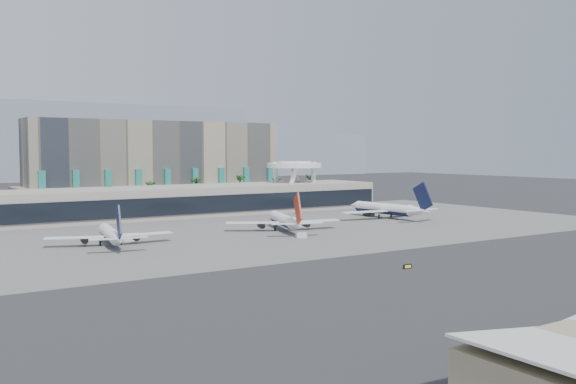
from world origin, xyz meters
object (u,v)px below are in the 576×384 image
service_vehicle_a (131,237)px  taxiway_sign (407,266)px  service_vehicle_b (301,235)px  airliner_centre (285,220)px  airliner_left (111,234)px  airliner_right (387,209)px

service_vehicle_a → taxiway_sign: bearing=-53.2°
service_vehicle_b → airliner_centre: bearing=92.3°
airliner_left → service_vehicle_a: (7.78, 5.47, -2.10)m
airliner_centre → taxiway_sign: 75.15m
service_vehicle_a → service_vehicle_b: service_vehicle_a is taller
service_vehicle_b → service_vehicle_a: bearing=173.6°
airliner_left → airliner_right: bearing=16.0°
airliner_centre → service_vehicle_b: 18.87m
service_vehicle_a → taxiway_sign: size_ratio=2.05×
airliner_right → taxiway_sign: (-69.72, -85.01, -3.35)m
airliner_left → airliner_centre: bearing=11.0°
airliner_centre → service_vehicle_b: size_ratio=12.16×
airliner_centre → service_vehicle_b: bearing=-88.0°
airliner_centre → airliner_right: 56.81m
airliner_centre → taxiway_sign: airliner_centre is taller
airliner_left → service_vehicle_b: bearing=-7.2°
airliner_left → airliner_centre: 59.68m
taxiway_sign → airliner_left: bearing=125.8°
airliner_right → taxiway_sign: bearing=-133.5°
airliner_centre → taxiway_sign: size_ratio=17.10×
airliner_right → service_vehicle_b: 67.74m
airliner_left → taxiway_sign: bearing=-48.0°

